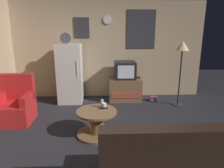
{
  "coord_description": "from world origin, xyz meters",
  "views": [
    {
      "loc": [
        -0.11,
        -3.28,
        1.88
      ],
      "look_at": [
        0.07,
        0.9,
        0.75
      ],
      "focal_mm": 33.36,
      "sensor_mm": 36.0,
      "label": 1
    }
  ],
  "objects_px": {
    "crt_tv": "(125,70)",
    "armchair": "(16,105)",
    "tv_stand": "(125,89)",
    "couch": "(172,166)",
    "coffee_table": "(97,123)",
    "wine_glass": "(102,104)",
    "fridge": "(70,73)",
    "book_stack": "(153,99)",
    "mug_ceramic_white": "(104,105)",
    "standing_lamp": "(182,51)",
    "remote_control": "(103,108)"
  },
  "relations": [
    {
      "from": "armchair",
      "to": "fridge",
      "type": "bearing_deg",
      "value": 49.91
    },
    {
      "from": "couch",
      "to": "crt_tv",
      "type": "bearing_deg",
      "value": 94.08
    },
    {
      "from": "mug_ceramic_white",
      "to": "fridge",
      "type": "bearing_deg",
      "value": 117.23
    },
    {
      "from": "standing_lamp",
      "to": "crt_tv",
      "type": "bearing_deg",
      "value": 161.25
    },
    {
      "from": "wine_glass",
      "to": "tv_stand",
      "type": "bearing_deg",
      "value": 70.54
    },
    {
      "from": "wine_glass",
      "to": "book_stack",
      "type": "distance_m",
      "value": 2.14
    },
    {
      "from": "remote_control",
      "to": "book_stack",
      "type": "height_order",
      "value": "remote_control"
    },
    {
      "from": "crt_tv",
      "to": "wine_glass",
      "type": "xyz_separation_m",
      "value": [
        -0.59,
        -1.7,
        -0.28
      ]
    },
    {
      "from": "couch",
      "to": "fridge",
      "type": "bearing_deg",
      "value": 117.47
    },
    {
      "from": "book_stack",
      "to": "fridge",
      "type": "bearing_deg",
      "value": 178.3
    },
    {
      "from": "standing_lamp",
      "to": "couch",
      "type": "distance_m",
      "value": 3.15
    },
    {
      "from": "tv_stand",
      "to": "crt_tv",
      "type": "distance_m",
      "value": 0.52
    },
    {
      "from": "tv_stand",
      "to": "book_stack",
      "type": "height_order",
      "value": "tv_stand"
    },
    {
      "from": "mug_ceramic_white",
      "to": "armchair",
      "type": "bearing_deg",
      "value": 164.01
    },
    {
      "from": "wine_glass",
      "to": "mug_ceramic_white",
      "type": "height_order",
      "value": "wine_glass"
    },
    {
      "from": "tv_stand",
      "to": "armchair",
      "type": "relative_size",
      "value": 0.88
    },
    {
      "from": "wine_glass",
      "to": "book_stack",
      "type": "height_order",
      "value": "wine_glass"
    },
    {
      "from": "coffee_table",
      "to": "wine_glass",
      "type": "distance_m",
      "value": 0.36
    },
    {
      "from": "tv_stand",
      "to": "fridge",
      "type": "bearing_deg",
      "value": -177.83
    },
    {
      "from": "crt_tv",
      "to": "mug_ceramic_white",
      "type": "bearing_deg",
      "value": -107.86
    },
    {
      "from": "crt_tv",
      "to": "book_stack",
      "type": "xyz_separation_m",
      "value": [
        0.76,
        -0.12,
        -0.76
      ]
    },
    {
      "from": "standing_lamp",
      "to": "armchair",
      "type": "height_order",
      "value": "standing_lamp"
    },
    {
      "from": "remote_control",
      "to": "couch",
      "type": "relative_size",
      "value": 0.09
    },
    {
      "from": "book_stack",
      "to": "coffee_table",
      "type": "bearing_deg",
      "value": -129.75
    },
    {
      "from": "tv_stand",
      "to": "book_stack",
      "type": "distance_m",
      "value": 0.8
    },
    {
      "from": "fridge",
      "to": "crt_tv",
      "type": "relative_size",
      "value": 3.28
    },
    {
      "from": "tv_stand",
      "to": "couch",
      "type": "distance_m",
      "value": 3.22
    },
    {
      "from": "coffee_table",
      "to": "couch",
      "type": "xyz_separation_m",
      "value": [
        0.92,
        -1.35,
        0.08
      ]
    },
    {
      "from": "tv_stand",
      "to": "mug_ceramic_white",
      "type": "xyz_separation_m",
      "value": [
        -0.57,
        -1.72,
        0.21
      ]
    },
    {
      "from": "fridge",
      "to": "wine_glass",
      "type": "distance_m",
      "value": 1.86
    },
    {
      "from": "armchair",
      "to": "book_stack",
      "type": "distance_m",
      "value": 3.33
    },
    {
      "from": "coffee_table",
      "to": "wine_glass",
      "type": "bearing_deg",
      "value": 57.78
    },
    {
      "from": "armchair",
      "to": "crt_tv",
      "type": "bearing_deg",
      "value": 26.76
    },
    {
      "from": "remote_control",
      "to": "book_stack",
      "type": "xyz_separation_m",
      "value": [
        1.33,
        1.66,
        -0.42
      ]
    },
    {
      "from": "wine_glass",
      "to": "couch",
      "type": "xyz_separation_m",
      "value": [
        0.82,
        -1.51,
        -0.23
      ]
    },
    {
      "from": "remote_control",
      "to": "couch",
      "type": "distance_m",
      "value": 1.65
    },
    {
      "from": "tv_stand",
      "to": "wine_glass",
      "type": "relative_size",
      "value": 5.6
    },
    {
      "from": "crt_tv",
      "to": "couch",
      "type": "distance_m",
      "value": 3.26
    },
    {
      "from": "fridge",
      "to": "tv_stand",
      "type": "relative_size",
      "value": 2.11
    },
    {
      "from": "fridge",
      "to": "standing_lamp",
      "type": "relative_size",
      "value": 1.11
    },
    {
      "from": "crt_tv",
      "to": "standing_lamp",
      "type": "xyz_separation_m",
      "value": [
        1.3,
        -0.44,
        0.54
      ]
    },
    {
      "from": "tv_stand",
      "to": "standing_lamp",
      "type": "relative_size",
      "value": 0.53
    },
    {
      "from": "crt_tv",
      "to": "armchair",
      "type": "xyz_separation_m",
      "value": [
        -2.38,
        -1.2,
        -0.48
      ]
    },
    {
      "from": "standing_lamp",
      "to": "remote_control",
      "type": "bearing_deg",
      "value": -144.53
    },
    {
      "from": "standing_lamp",
      "to": "book_stack",
      "type": "xyz_separation_m",
      "value": [
        -0.54,
        0.32,
        -1.3
      ]
    },
    {
      "from": "couch",
      "to": "wine_glass",
      "type": "bearing_deg",
      "value": 118.56
    },
    {
      "from": "standing_lamp",
      "to": "wine_glass",
      "type": "relative_size",
      "value": 10.6
    },
    {
      "from": "fridge",
      "to": "crt_tv",
      "type": "height_order",
      "value": "fridge"
    },
    {
      "from": "fridge",
      "to": "remote_control",
      "type": "bearing_deg",
      "value": -63.81
    },
    {
      "from": "fridge",
      "to": "wine_glass",
      "type": "xyz_separation_m",
      "value": [
        0.82,
        -1.65,
        -0.21
      ]
    }
  ]
}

